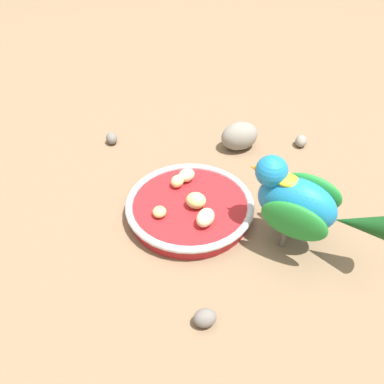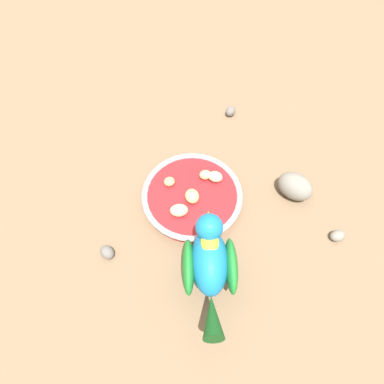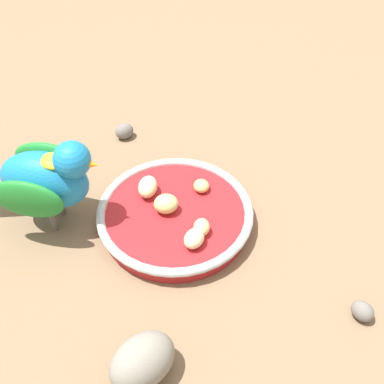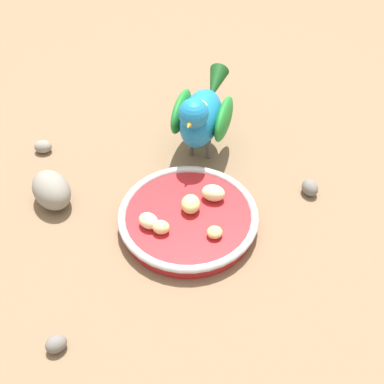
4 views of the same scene
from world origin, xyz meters
TOP-DOWN VIEW (x-y plane):
  - ground_plane at (0.00, 0.00)m, footprint 4.00×4.00m
  - feeding_bowl at (-0.01, -0.01)m, footprint 0.22×0.22m
  - apple_piece_0 at (0.00, -0.01)m, footprint 0.04×0.04m
  - apple_piece_1 at (0.01, -0.06)m, footprint 0.05×0.05m
  - apple_piece_2 at (-0.06, -0.02)m, footprint 0.03×0.03m
  - apple_piece_3 at (0.00, 0.06)m, footprint 0.04×0.04m
  - apple_piece_4 at (-0.02, 0.05)m, footprint 0.03×0.03m
  - parrot at (0.14, -0.11)m, footprint 0.18×0.17m
  - rock_large at (0.14, 0.17)m, footprint 0.09×0.07m
  - pebble_0 at (-0.04, -0.22)m, footprint 0.03×0.03m
  - pebble_1 at (-0.12, 0.25)m, footprint 0.03×0.03m
  - pebble_2 at (0.27, 0.15)m, footprint 0.04×0.04m

SIDE VIEW (x-z plane):
  - ground_plane at x=0.00m, z-range 0.00..0.00m
  - pebble_2 at x=0.27m, z-range 0.00..0.02m
  - pebble_1 at x=-0.12m, z-range 0.00..0.02m
  - pebble_0 at x=-0.04m, z-range 0.00..0.03m
  - feeding_bowl at x=-0.01m, z-range 0.00..0.03m
  - rock_large at x=0.14m, z-range 0.00..0.06m
  - apple_piece_2 at x=-0.06m, z-range 0.02..0.04m
  - apple_piece_4 at x=-0.02m, z-range 0.02..0.05m
  - apple_piece_3 at x=0.00m, z-range 0.02..0.05m
  - apple_piece_1 at x=0.01m, z-range 0.02..0.05m
  - apple_piece_0 at x=0.00m, z-range 0.02..0.05m
  - parrot at x=0.14m, z-range 0.01..0.16m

